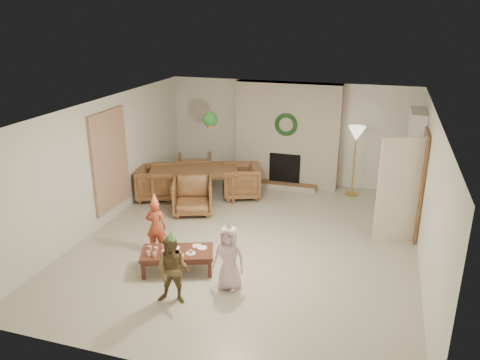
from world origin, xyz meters
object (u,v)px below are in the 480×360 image
at_px(dining_chair_left, 156,183).
at_px(child_red, 156,226).
at_px(dining_chair_far, 195,170).
at_px(dining_chair_right, 241,181).
at_px(child_pink, 229,257).
at_px(dining_table, 194,184).
at_px(coffee_table_top, 177,252).
at_px(child_plaid, 173,271).
at_px(dining_chair_near, 193,196).

height_order(dining_chair_left, child_red, child_red).
xyz_separation_m(dining_chair_far, dining_chair_left, (-0.50, -1.12, 0.00)).
xyz_separation_m(dining_chair_right, child_red, (-0.64, -2.99, 0.12)).
distance_m(dining_chair_far, child_pink, 4.70).
relative_size(dining_chair_right, child_pink, 0.81).
bearing_deg(dining_table, coffee_table_top, -93.05).
xyz_separation_m(dining_table, child_red, (0.37, -2.61, 0.15)).
bearing_deg(dining_chair_far, coffee_table_top, 87.59).
xyz_separation_m(child_plaid, child_pink, (0.64, 0.62, -0.01)).
bearing_deg(dining_table, child_red, -102.73).
bearing_deg(child_plaid, dining_chair_near, 99.87).
height_order(dining_table, child_plaid, child_plaid).
distance_m(child_plaid, child_pink, 0.89).
distance_m(dining_table, dining_chair_far, 0.87).
bearing_deg(child_red, child_plaid, 114.82).
relative_size(dining_chair_far, child_red, 0.84).
bearing_deg(coffee_table_top, child_plaid, -89.03).
xyz_separation_m(dining_table, dining_chair_left, (-0.81, -0.31, 0.04)).
relative_size(dining_table, child_plaid, 1.86).
height_order(coffee_table_top, child_pink, child_pink).
distance_m(dining_chair_left, child_pink, 4.09).
distance_m(dining_chair_near, dining_chair_right, 1.38).
distance_m(dining_chair_left, child_red, 2.59).
height_order(child_red, child_plaid, child_plaid).
xyz_separation_m(dining_chair_far, coffee_table_top, (1.30, -3.89, -0.05)).
relative_size(dining_chair_near, child_plaid, 0.80).
xyz_separation_m(dining_chair_left, child_pink, (2.77, -3.00, 0.14)).
xyz_separation_m(dining_chair_near, child_plaid, (1.01, -3.12, 0.15)).
xyz_separation_m(dining_table, dining_chair_right, (1.01, 0.38, 0.04)).
xyz_separation_m(dining_chair_near, dining_chair_right, (0.70, 1.19, 0.00)).
bearing_deg(dining_chair_right, child_plaid, -16.78).
distance_m(dining_chair_left, child_plaid, 4.20).
distance_m(dining_chair_near, child_pink, 3.00).
relative_size(dining_chair_left, child_plaid, 0.80).
bearing_deg(dining_chair_right, dining_table, -90.00).
bearing_deg(coffee_table_top, child_red, 122.10).
bearing_deg(child_red, dining_chair_right, -112.77).
distance_m(dining_chair_near, dining_chair_far, 1.73).
height_order(child_plaid, child_pink, child_plaid).
relative_size(dining_table, dining_chair_right, 2.34).
xyz_separation_m(dining_chair_far, child_plaid, (1.62, -4.74, 0.15)).
relative_size(dining_chair_left, coffee_table_top, 0.72).
distance_m(coffee_table_top, child_plaid, 0.92).
bearing_deg(dining_chair_right, child_pink, -6.41).
bearing_deg(dining_table, dining_chair_far, 90.00).
bearing_deg(child_plaid, child_red, 117.52).
height_order(dining_chair_far, child_pink, child_pink).
bearing_deg(child_pink, child_red, 159.73).
bearing_deg(dining_chair_right, child_red, -32.87).
bearing_deg(child_pink, dining_chair_left, 136.24).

